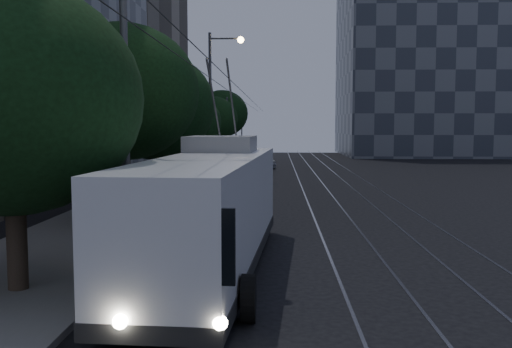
{
  "coord_description": "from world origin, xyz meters",
  "views": [
    {
      "loc": [
        -1.26,
        -16.64,
        3.79
      ],
      "look_at": [
        -1.93,
        2.28,
        2.13
      ],
      "focal_mm": 40.0,
      "sensor_mm": 36.0,
      "label": 1
    }
  ],
  "objects_px": {
    "car_white_c": "(239,168)",
    "car_white_d": "(260,160)",
    "pickup_silver": "(220,189)",
    "streetlamp_near": "(140,57)",
    "trolleybus": "(211,211)",
    "car_white_a": "(241,181)",
    "car_white_b": "(243,174)",
    "streetlamp_far": "(216,92)"
  },
  "relations": [
    {
      "from": "car_white_c",
      "to": "car_white_d",
      "type": "distance_m",
      "value": 8.24
    },
    {
      "from": "pickup_silver",
      "to": "streetlamp_near",
      "type": "relative_size",
      "value": 0.64
    },
    {
      "from": "trolleybus",
      "to": "car_white_a",
      "type": "height_order",
      "value": "trolleybus"
    },
    {
      "from": "car_white_a",
      "to": "streetlamp_near",
      "type": "bearing_deg",
      "value": -85.02
    },
    {
      "from": "pickup_silver",
      "to": "car_white_b",
      "type": "relative_size",
      "value": 1.39
    },
    {
      "from": "trolleybus",
      "to": "pickup_silver",
      "type": "height_order",
      "value": "trolleybus"
    },
    {
      "from": "streetlamp_near",
      "to": "car_white_c",
      "type": "bearing_deg",
      "value": 88.25
    },
    {
      "from": "trolleybus",
      "to": "streetlamp_far",
      "type": "relative_size",
      "value": 1.16
    },
    {
      "from": "car_white_a",
      "to": "car_white_b",
      "type": "distance_m",
      "value": 5.53
    },
    {
      "from": "car_white_c",
      "to": "car_white_d",
      "type": "height_order",
      "value": "car_white_d"
    },
    {
      "from": "pickup_silver",
      "to": "car_white_c",
      "type": "bearing_deg",
      "value": 85.87
    },
    {
      "from": "trolleybus",
      "to": "car_white_c",
      "type": "height_order",
      "value": "trolleybus"
    },
    {
      "from": "car_white_b",
      "to": "car_white_d",
      "type": "distance_m",
      "value": 13.13
    },
    {
      "from": "car_white_a",
      "to": "car_white_c",
      "type": "height_order",
      "value": "car_white_a"
    },
    {
      "from": "car_white_a",
      "to": "car_white_d",
      "type": "xyz_separation_m",
      "value": [
        0.46,
        18.64,
        -0.03
      ]
    },
    {
      "from": "car_white_a",
      "to": "streetlamp_far",
      "type": "bearing_deg",
      "value": 115.41
    },
    {
      "from": "car_white_b",
      "to": "car_white_c",
      "type": "bearing_deg",
      "value": 94.46
    },
    {
      "from": "car_white_b",
      "to": "trolleybus",
      "type": "bearing_deg",
      "value": -91.52
    },
    {
      "from": "trolleybus",
      "to": "streetlamp_far",
      "type": "distance_m",
      "value": 25.35
    },
    {
      "from": "car_white_a",
      "to": "car_white_c",
      "type": "distance_m",
      "value": 10.53
    },
    {
      "from": "streetlamp_far",
      "to": "pickup_silver",
      "type": "bearing_deg",
      "value": -83.43
    },
    {
      "from": "pickup_silver",
      "to": "streetlamp_near",
      "type": "bearing_deg",
      "value": -99.11
    },
    {
      "from": "car_white_a",
      "to": "car_white_d",
      "type": "height_order",
      "value": "car_white_a"
    },
    {
      "from": "car_white_c",
      "to": "trolleybus",
      "type": "bearing_deg",
      "value": -104.35
    },
    {
      "from": "car_white_a",
      "to": "car_white_c",
      "type": "relative_size",
      "value": 1.1
    },
    {
      "from": "trolleybus",
      "to": "car_white_a",
      "type": "xyz_separation_m",
      "value": [
        -0.25,
        16.26,
        -0.84
      ]
    },
    {
      "from": "car_white_c",
      "to": "car_white_d",
      "type": "xyz_separation_m",
      "value": [
        1.29,
        8.14,
        0.06
      ]
    },
    {
      "from": "car_white_a",
      "to": "streetlamp_near",
      "type": "height_order",
      "value": "streetlamp_near"
    },
    {
      "from": "trolleybus",
      "to": "streetlamp_near",
      "type": "xyz_separation_m",
      "value": [
        -1.88,
        0.43,
        3.94
      ]
    },
    {
      "from": "pickup_silver",
      "to": "streetlamp_far",
      "type": "distance_m",
      "value": 14.1
    },
    {
      "from": "streetlamp_far",
      "to": "car_white_d",
      "type": "bearing_deg",
      "value": 75.04
    },
    {
      "from": "pickup_silver",
      "to": "streetlamp_far",
      "type": "height_order",
      "value": "streetlamp_far"
    },
    {
      "from": "pickup_silver",
      "to": "car_white_a",
      "type": "relative_size",
      "value": 1.33
    },
    {
      "from": "car_white_a",
      "to": "streetlamp_far",
      "type": "relative_size",
      "value": 0.44
    },
    {
      "from": "car_white_b",
      "to": "pickup_silver",
      "type": "bearing_deg",
      "value": -95.7
    },
    {
      "from": "pickup_silver",
      "to": "streetlamp_near",
      "type": "distance_m",
      "value": 12.37
    },
    {
      "from": "car_white_b",
      "to": "car_white_c",
      "type": "distance_m",
      "value": 5.01
    },
    {
      "from": "trolleybus",
      "to": "car_white_a",
      "type": "bearing_deg",
      "value": 94.59
    },
    {
      "from": "trolleybus",
      "to": "car_white_a",
      "type": "relative_size",
      "value": 2.66
    },
    {
      "from": "car_white_d",
      "to": "streetlamp_far",
      "type": "height_order",
      "value": "streetlamp_far"
    },
    {
      "from": "trolleybus",
      "to": "car_white_b",
      "type": "height_order",
      "value": "trolleybus"
    },
    {
      "from": "car_white_d",
      "to": "streetlamp_near",
      "type": "xyz_separation_m",
      "value": [
        -2.1,
        -34.47,
        4.82
      ]
    }
  ]
}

